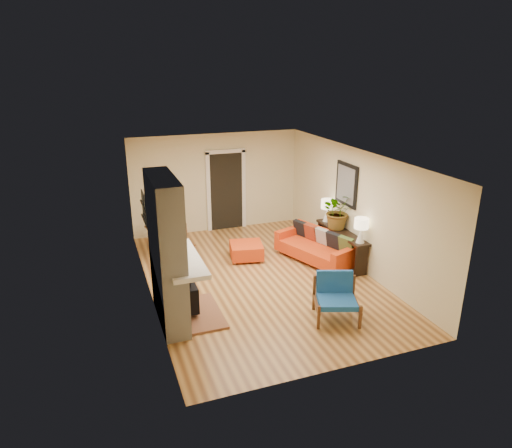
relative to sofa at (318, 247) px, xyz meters
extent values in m
plane|color=tan|center=(-1.59, -0.43, -0.33)|extent=(6.50, 6.50, 0.00)
plane|color=white|center=(-1.59, -0.43, 2.27)|extent=(6.50, 6.50, 0.00)
plane|color=beige|center=(-1.59, 2.82, 0.97)|extent=(4.50, 0.00, 4.50)
plane|color=beige|center=(-1.59, -3.68, 0.97)|extent=(4.50, 0.00, 4.50)
plane|color=beige|center=(-3.84, -0.43, 0.97)|extent=(0.00, 6.50, 6.50)
plane|color=beige|center=(0.66, -0.43, 0.97)|extent=(0.00, 6.50, 6.50)
cube|color=black|center=(-1.34, 2.79, 0.72)|extent=(0.88, 0.06, 2.10)
cube|color=white|center=(-1.83, 2.78, 0.72)|extent=(0.10, 0.08, 2.18)
cube|color=white|center=(-0.85, 2.78, 0.72)|extent=(0.10, 0.08, 2.18)
cube|color=white|center=(-1.34, 2.78, 1.80)|extent=(1.08, 0.08, 0.10)
cube|color=black|center=(0.63, -0.03, 1.42)|extent=(0.04, 0.85, 0.95)
cube|color=slate|center=(0.60, -0.03, 1.42)|extent=(0.01, 0.70, 0.80)
cube|color=black|center=(-3.80, -0.08, 1.09)|extent=(0.06, 0.95, 0.02)
cube|color=black|center=(-3.80, -0.08, 1.39)|extent=(0.06, 0.95, 0.02)
cube|color=white|center=(-3.63, -1.43, 1.53)|extent=(0.42, 1.50, 1.48)
cube|color=white|center=(-3.63, -1.43, 0.23)|extent=(0.42, 1.50, 1.12)
cube|color=white|center=(-3.38, -1.43, 0.79)|extent=(0.60, 1.68, 0.08)
cube|color=black|center=(-3.42, -1.43, 0.12)|extent=(0.03, 0.72, 0.78)
cube|color=brown|center=(-3.12, -1.43, -0.31)|extent=(0.75, 1.30, 0.04)
cube|color=black|center=(-3.30, -1.43, 0.01)|extent=(0.30, 0.36, 0.48)
cylinder|color=black|center=(-3.30, -1.43, 0.45)|extent=(0.10, 0.10, 0.40)
cube|color=gold|center=(-3.41, -1.43, 1.42)|extent=(0.04, 0.95, 0.95)
cube|color=silver|center=(-3.39, -1.43, 1.42)|extent=(0.01, 0.82, 0.82)
cylinder|color=silver|center=(-0.08, -0.93, -0.28)|extent=(0.05, 0.05, 0.09)
cylinder|color=silver|center=(0.52, -0.71, -0.28)|extent=(0.05, 0.05, 0.09)
cylinder|color=silver|center=(-0.66, 0.66, -0.28)|extent=(0.05, 0.05, 0.09)
cylinder|color=silver|center=(-0.06, 0.88, -0.28)|extent=(0.05, 0.05, 0.09)
cube|color=#F13A16|center=(-0.07, -0.02, -0.10)|extent=(1.42, 2.07, 0.27)
cube|color=#F13A16|center=(0.23, 0.08, 0.19)|extent=(0.82, 1.86, 0.32)
cube|color=#F13A16|center=(0.23, -0.84, 0.12)|extent=(0.82, 0.43, 0.18)
cube|color=#F13A16|center=(-0.37, 0.80, 0.12)|extent=(0.82, 0.43, 0.18)
cube|color=#445A26|center=(0.36, -0.64, 0.23)|extent=(0.29, 0.40, 0.38)
cube|color=black|center=(0.23, -0.30, 0.23)|extent=(0.29, 0.40, 0.38)
cube|color=#A3A39E|center=(0.11, 0.04, 0.23)|extent=(0.29, 0.40, 0.38)
cube|color=maroon|center=(0.00, 0.34, 0.23)|extent=(0.29, 0.40, 0.38)
cube|color=black|center=(-0.12, 0.68, 0.23)|extent=(0.29, 0.40, 0.38)
cylinder|color=silver|center=(-1.86, 0.40, -0.30)|extent=(0.04, 0.04, 0.06)
cylinder|color=silver|center=(-1.29, 0.28, -0.30)|extent=(0.04, 0.04, 0.06)
cylinder|color=silver|center=(-1.75, 0.98, -0.30)|extent=(0.04, 0.04, 0.06)
cylinder|color=silver|center=(-1.17, 0.86, -0.30)|extent=(0.04, 0.04, 0.06)
cube|color=#F13A16|center=(-1.52, 0.63, -0.12)|extent=(0.86, 0.86, 0.31)
cube|color=brown|center=(-1.22, -2.29, -0.04)|extent=(0.30, 0.71, 0.05)
cube|color=brown|center=(-1.33, -2.60, -0.11)|extent=(0.06, 0.06, 0.43)
cube|color=brown|center=(-1.11, -1.99, 0.01)|extent=(0.06, 0.06, 0.69)
cube|color=brown|center=(-0.55, -2.53, -0.04)|extent=(0.30, 0.71, 0.05)
cube|color=brown|center=(-0.66, -2.84, -0.11)|extent=(0.06, 0.06, 0.43)
cube|color=brown|center=(-0.44, -2.23, 0.01)|extent=(0.06, 0.06, 0.69)
cube|color=#1B3DA3|center=(-0.88, -2.41, 0.02)|extent=(0.82, 0.79, 0.10)
cube|color=#1B3DA3|center=(-0.78, -2.13, 0.26)|extent=(0.67, 0.37, 0.40)
cube|color=brown|center=(-3.21, 1.49, 0.33)|extent=(0.89, 1.05, 0.04)
cylinder|color=brown|center=(-3.31, 1.04, -0.01)|extent=(0.05, 0.05, 0.64)
cylinder|color=brown|center=(-2.84, 1.22, -0.01)|extent=(0.05, 0.05, 0.64)
cylinder|color=brown|center=(-3.58, 1.77, -0.01)|extent=(0.05, 0.05, 0.64)
cylinder|color=brown|center=(-3.11, 1.94, -0.01)|extent=(0.05, 0.05, 0.64)
cube|color=brown|center=(-2.89, 0.99, 0.07)|extent=(0.48, 0.48, 0.04)
cube|color=brown|center=(-2.95, 1.16, 0.29)|extent=(0.36, 0.16, 0.41)
cylinder|color=brown|center=(-2.98, 0.80, -0.13)|extent=(0.04, 0.04, 0.39)
cylinder|color=brown|center=(-2.69, 0.90, -0.13)|extent=(0.04, 0.04, 0.39)
cylinder|color=brown|center=(-3.08, 1.08, -0.13)|extent=(0.04, 0.04, 0.39)
cylinder|color=brown|center=(-2.79, 1.19, -0.13)|extent=(0.04, 0.04, 0.39)
cube|color=brown|center=(-3.28, 2.08, 0.07)|extent=(0.48, 0.48, 0.04)
cube|color=brown|center=(-3.22, 1.91, 0.29)|extent=(0.36, 0.16, 0.41)
cylinder|color=brown|center=(-3.37, 1.89, -0.13)|extent=(0.04, 0.04, 0.39)
cylinder|color=brown|center=(-3.09, 1.99, -0.13)|extent=(0.04, 0.04, 0.39)
cylinder|color=brown|center=(-3.48, 2.17, -0.13)|extent=(0.04, 0.04, 0.39)
cylinder|color=brown|center=(-3.19, 2.28, -0.13)|extent=(0.04, 0.04, 0.39)
cube|color=black|center=(0.48, -0.21, 0.37)|extent=(0.34, 1.85, 0.05)
cube|color=black|center=(0.48, -1.06, 0.01)|extent=(0.30, 0.04, 0.68)
cube|color=black|center=(0.48, 0.64, 0.01)|extent=(0.30, 0.04, 0.68)
cone|color=white|center=(0.48, -0.96, 0.54)|extent=(0.18, 0.18, 0.30)
cylinder|color=white|center=(0.48, -0.96, 0.72)|extent=(0.03, 0.03, 0.06)
cylinder|color=#FFEABF|center=(0.48, -0.96, 0.82)|extent=(0.30, 0.30, 0.22)
cone|color=white|center=(0.48, 0.51, 0.54)|extent=(0.18, 0.18, 0.30)
cylinder|color=white|center=(0.48, 0.51, 0.72)|extent=(0.03, 0.03, 0.06)
cylinder|color=#FFEABF|center=(0.48, 0.51, 0.82)|extent=(0.30, 0.30, 0.22)
imported|color=#1E5919|center=(0.47, -0.01, 0.82)|extent=(0.76, 0.66, 0.84)
camera|label=1|loc=(-4.65, -8.59, 3.96)|focal=32.00mm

